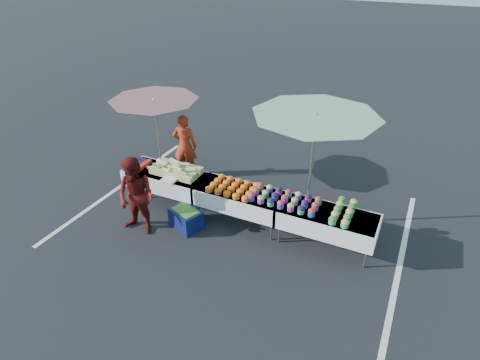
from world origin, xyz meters
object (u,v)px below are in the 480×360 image
at_px(customer, 136,197).
at_px(storage_bin, 186,218).
at_px(umbrella_left, 155,107).
at_px(table_right, 327,221).
at_px(vendor, 185,146).
at_px(table_center, 240,198).
at_px(umbrella_right, 315,125).
at_px(table_left, 166,178).

xyz_separation_m(customer, storage_bin, (0.76, 0.51, -0.60)).
relative_size(customer, umbrella_left, 0.70).
distance_m(table_right, storage_bin, 2.81).
bearing_deg(customer, storage_bin, 32.35).
distance_m(umbrella_left, storage_bin, 2.70).
height_order(vendor, storage_bin, vendor).
bearing_deg(customer, table_center, 33.17).
bearing_deg(storage_bin, table_center, 56.74).
xyz_separation_m(umbrella_left, umbrella_right, (3.76, -0.25, 0.33)).
relative_size(table_left, vendor, 1.16).
relative_size(table_right, customer, 1.14).
distance_m(customer, umbrella_left, 2.35).
xyz_separation_m(vendor, customer, (0.39, -2.35, 0.01)).
height_order(umbrella_right, storage_bin, umbrella_right).
height_order(vendor, umbrella_right, umbrella_right).
bearing_deg(vendor, storage_bin, 108.13).
relative_size(table_left, customer, 1.14).
height_order(vendor, umbrella_left, umbrella_left).
distance_m(table_left, table_right, 3.60).
distance_m(table_center, table_right, 1.80).
relative_size(table_left, storage_bin, 2.48).
xyz_separation_m(customer, umbrella_left, (-0.84, 1.92, 1.06)).
bearing_deg(customer, table_left, 94.87).
relative_size(vendor, umbrella_right, 0.60).
height_order(table_right, vendor, vendor).
distance_m(table_right, umbrella_right, 1.78).
xyz_separation_m(table_left, umbrella_left, (-0.70, 0.76, 1.29)).
height_order(umbrella_left, umbrella_right, umbrella_right).
xyz_separation_m(customer, umbrella_right, (2.93, 1.67, 1.39)).
bearing_deg(storage_bin, customer, -124.75).
distance_m(umbrella_left, umbrella_right, 3.79).
relative_size(table_right, umbrella_right, 0.69).
height_order(table_left, table_center, same).
xyz_separation_m(table_right, umbrella_left, (-4.30, 0.76, 1.29)).
distance_m(vendor, customer, 2.39).
relative_size(umbrella_right, storage_bin, 3.57).
height_order(vendor, customer, customer).
bearing_deg(table_left, table_right, 0.00).
height_order(table_left, table_right, same).
bearing_deg(table_left, customer, -83.36).
distance_m(table_left, customer, 1.19).
xyz_separation_m(umbrella_left, storage_bin, (1.59, -1.41, -1.66)).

